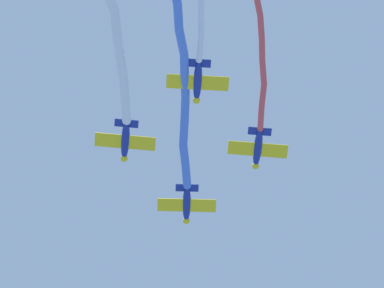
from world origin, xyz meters
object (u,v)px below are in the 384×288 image
(airplane_left_wing, at_px, (125,141))
(airplane_slot, at_px, (198,82))
(airplane_lead, at_px, (187,204))
(airplane_right_wing, at_px, (258,149))

(airplane_left_wing, bearing_deg, airplane_slot, -135.53)
(airplane_lead, height_order, airplane_slot, airplane_lead)
(airplane_slot, bearing_deg, airplane_left_wing, 46.62)
(airplane_lead, distance_m, airplane_slot, 14.24)
(airplane_lead, bearing_deg, airplane_left_wing, 138.29)
(airplane_right_wing, bearing_deg, airplane_slot, 134.91)
(airplane_left_wing, distance_m, airplane_right_wing, 14.26)
(airplane_lead, xyz_separation_m, airplane_left_wing, (3.62, 9.40, -0.40))
(airplane_lead, height_order, airplane_left_wing, airplane_lead)
(airplane_lead, xyz_separation_m, airplane_right_wing, (-9.39, 3.62, 0.30))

